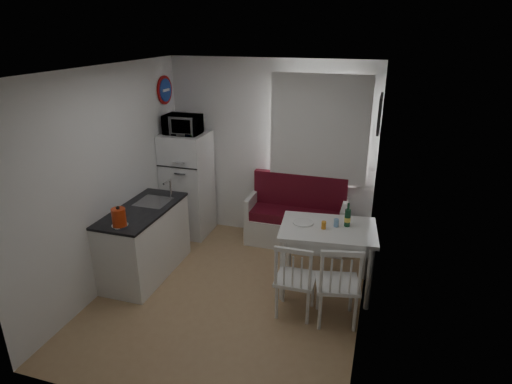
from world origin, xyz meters
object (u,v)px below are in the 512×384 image
at_px(kitchen_counter, 145,241).
at_px(wine_bottle, 348,215).
at_px(chair_left, 294,274).
at_px(kettle, 119,217).
at_px(microwave, 183,124).
at_px(dining_table, 328,235).
at_px(chair_right, 337,278).
at_px(fridge, 188,184).
at_px(bench, 296,222).

relative_size(kitchen_counter, wine_bottle, 4.58).
height_order(chair_left, kettle, kettle).
distance_m(microwave, kettle, 1.86).
xyz_separation_m(microwave, kettle, (0.03, -1.73, -0.68)).
bearing_deg(dining_table, chair_left, -116.86).
xyz_separation_m(chair_right, fridge, (-2.43, 1.60, 0.19)).
distance_m(kitchen_counter, fridge, 1.29).
distance_m(dining_table, microwave, 2.59).
bearing_deg(kitchen_counter, chair_right, -8.34).
bearing_deg(chair_left, kitchen_counter, 169.40).
distance_m(bench, chair_left, 1.76).
xyz_separation_m(chair_left, wine_bottle, (0.45, 0.76, 0.41)).
relative_size(kitchen_counter, chair_left, 2.75).
bearing_deg(dining_table, chair_right, -79.56).
height_order(kitchen_counter, fridge, fridge).
distance_m(bench, wine_bottle, 1.38).
height_order(chair_left, wine_bottle, wine_bottle).
height_order(microwave, kettle, microwave).
distance_m(kitchen_counter, microwave, 1.72).
distance_m(kettle, wine_bottle, 2.58).
height_order(dining_table, wine_bottle, wine_bottle).
height_order(dining_table, kettle, kettle).
height_order(bench, dining_table, bench).
relative_size(microwave, wine_bottle, 1.73).
relative_size(bench, chair_left, 2.96).
relative_size(bench, dining_table, 1.21).
relative_size(dining_table, wine_bottle, 4.07).
height_order(kitchen_counter, kettle, kitchen_counter).
distance_m(fridge, kettle, 1.80).
distance_m(chair_left, kettle, 2.01).
relative_size(chair_right, fridge, 0.34).
bearing_deg(chair_right, dining_table, 94.44).
distance_m(chair_right, fridge, 2.92).
height_order(fridge, wine_bottle, fridge).
xyz_separation_m(chair_left, kettle, (-1.95, -0.18, 0.47)).
bearing_deg(kettle, chair_left, 5.34).
bearing_deg(bench, dining_table, -60.88).
distance_m(dining_table, chair_left, 0.73).
distance_m(chair_left, fridge, 2.55).
xyz_separation_m(kettle, wine_bottle, (2.40, 0.94, -0.06)).
height_order(bench, chair_right, bench).
bearing_deg(chair_right, wine_bottle, 77.83).
distance_m(bench, dining_table, 1.26).
height_order(bench, wine_bottle, wine_bottle).
xyz_separation_m(dining_table, wine_bottle, (0.20, 0.10, 0.24)).
bearing_deg(kettle, wine_bottle, 21.48).
distance_m(dining_table, wine_bottle, 0.33).
xyz_separation_m(kitchen_counter, chair_left, (2.00, -0.35, 0.10)).
bearing_deg(chair_right, fridge, 134.42).
height_order(kitchen_counter, dining_table, kitchen_counter).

